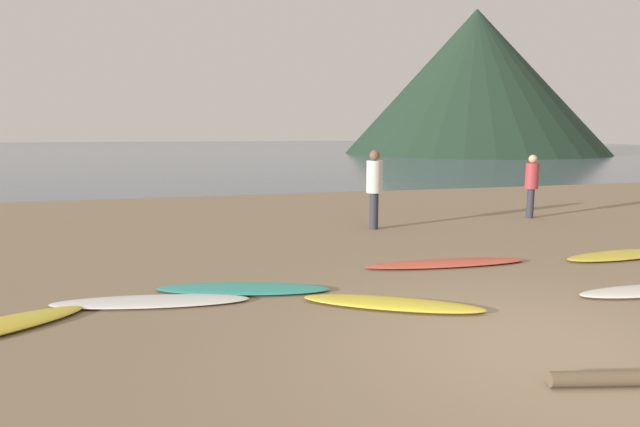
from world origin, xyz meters
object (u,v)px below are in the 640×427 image
object	(u,v)px
surfboard_1	(151,301)
surfboard_3	(392,304)
surfboard_2	(243,289)
surfboard_6	(620,255)
surfboard_4	(447,263)
person_1	(532,181)
driftwood_log	(630,378)
person_0	(374,183)

from	to	relation	value
surfboard_1	surfboard_3	world-z (taller)	surfboard_3
surfboard_2	surfboard_6	distance (m)	6.40
surfboard_4	person_1	bearing A→B (deg)	45.44
surfboard_6	person_1	size ratio (longest dim) A/B	1.41
surfboard_2	driftwood_log	world-z (taller)	driftwood_log
surfboard_2	surfboard_6	bearing A→B (deg)	17.95
person_0	person_1	distance (m)	4.28
surfboard_3	surfboard_6	size ratio (longest dim) A/B	1.01
surfboard_6	driftwood_log	bearing A→B (deg)	-137.37
surfboard_1	surfboard_3	bearing A→B (deg)	-8.01
surfboard_1	surfboard_4	xyz separation A→B (m)	(4.47, 0.75, 0.01)
surfboard_3	surfboard_6	world-z (taller)	same
surfboard_1	person_1	world-z (taller)	person_1
surfboard_2	surfboard_3	distance (m)	2.02
surfboard_6	person_1	bearing A→B (deg)	69.38
surfboard_6	driftwood_log	xyz separation A→B (m)	(-3.62, -3.78, 0.02)
driftwood_log	person_1	bearing A→B (deg)	58.16
surfboard_2	person_0	size ratio (longest dim) A/B	1.35
surfboard_1	driftwood_log	distance (m)	5.16
surfboard_1	surfboard_4	bearing A→B (deg)	19.18
surfboard_3	person_1	xyz separation A→B (m)	(5.97, 5.39, 0.87)
person_0	driftwood_log	xyz separation A→B (m)	(-0.59, -7.42, -0.95)
surfboard_6	person_1	world-z (taller)	person_1
surfboard_2	surfboard_4	size ratio (longest dim) A/B	0.87
surfboard_6	person_0	xyz separation A→B (m)	(-3.03, 3.64, 0.97)
surfboard_2	person_1	xyz separation A→B (m)	(7.63, 4.25, 0.88)
surfboard_4	person_0	size ratio (longest dim) A/B	1.55
person_0	surfboard_2	bearing A→B (deg)	77.71
surfboard_2	surfboard_4	xyz separation A→B (m)	(3.30, 0.51, 0.00)
surfboard_4	surfboard_3	bearing A→B (deg)	-130.18
surfboard_4	person_0	world-z (taller)	person_0
surfboard_1	surfboard_6	world-z (taller)	surfboard_6
surfboard_4	surfboard_6	size ratio (longest dim) A/B	1.22
surfboard_2	person_0	world-z (taller)	person_0
surfboard_1	surfboard_3	xyz separation A→B (m)	(2.83, -0.90, 0.01)
surfboard_2	surfboard_6	size ratio (longest dim) A/B	1.06
surfboard_1	surfboard_2	size ratio (longest dim) A/B	1.04
surfboard_6	person_0	world-z (taller)	person_0
surfboard_1	surfboard_4	distance (m)	4.54
driftwood_log	surfboard_3	bearing A→B (deg)	114.65
surfboard_6	driftwood_log	distance (m)	5.24
surfboard_4	driftwood_log	size ratio (longest dim) A/B	1.94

